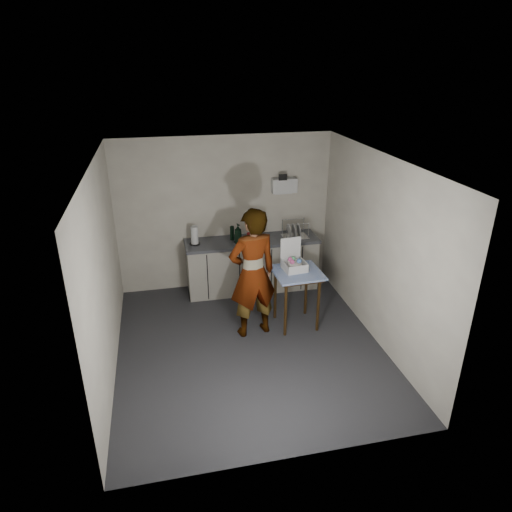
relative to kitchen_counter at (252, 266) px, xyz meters
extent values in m
plane|color=#26252A|center=(-0.40, -1.70, -0.43)|extent=(4.00, 4.00, 0.00)
cube|color=beige|center=(-0.40, 0.29, 0.87)|extent=(3.60, 0.02, 2.60)
cube|color=beige|center=(1.39, -1.70, 0.87)|extent=(0.02, 4.00, 2.60)
cube|color=beige|center=(-2.19, -1.70, 0.87)|extent=(0.02, 4.00, 2.60)
cube|color=white|center=(-0.40, -1.70, 2.17)|extent=(3.60, 4.00, 0.01)
cube|color=black|center=(0.00, 0.00, -0.39)|extent=(2.20, 0.52, 0.08)
cube|color=#B5B0A1|center=(0.00, 0.00, 0.00)|extent=(2.20, 0.58, 0.86)
cube|color=#45474E|center=(0.00, 0.00, 0.46)|extent=(2.24, 0.62, 0.05)
cube|color=black|center=(-0.80, -0.29, 0.00)|extent=(0.02, 0.01, 0.80)
cube|color=black|center=(-0.27, -0.29, 0.00)|extent=(0.02, 0.01, 0.80)
cube|color=black|center=(0.27, -0.29, 0.00)|extent=(0.01, 0.01, 0.80)
cube|color=black|center=(0.80, -0.29, 0.00)|extent=(0.02, 0.01, 0.80)
cube|color=white|center=(0.60, 0.22, 1.32)|extent=(0.42, 0.16, 0.24)
cube|color=white|center=(0.60, 0.27, 1.18)|extent=(0.30, 0.06, 0.04)
cube|color=black|center=(0.55, 0.13, 1.48)|extent=(0.14, 0.02, 0.10)
cylinder|color=#311D0B|center=(0.16, -1.54, -0.02)|extent=(0.04, 0.04, 0.81)
cylinder|color=#311D0B|center=(0.66, -1.52, -0.02)|extent=(0.04, 0.04, 0.81)
cylinder|color=#311D0B|center=(0.14, -1.04, -0.02)|extent=(0.04, 0.04, 0.81)
cylinder|color=#311D0B|center=(0.64, -1.02, -0.02)|extent=(0.04, 0.04, 0.81)
cube|color=#311D0B|center=(0.40, -1.28, 0.40)|extent=(0.63, 0.63, 0.04)
cube|color=#19419A|center=(0.40, -1.28, 0.44)|extent=(0.71, 0.71, 0.03)
imported|color=#B2A593|center=(-0.28, -1.36, 0.53)|extent=(0.78, 0.59, 1.91)
imported|color=black|center=(-0.25, -0.11, 0.65)|extent=(0.17, 0.17, 0.33)
cylinder|color=red|center=(-0.05, 0.00, 0.55)|extent=(0.07, 0.07, 0.13)
cylinder|color=black|center=(-0.32, 0.07, 0.60)|extent=(0.07, 0.07, 0.24)
cylinder|color=black|center=(-0.95, 0.00, 0.49)|extent=(0.17, 0.17, 0.02)
cylinder|color=white|center=(-0.95, 0.00, 0.64)|extent=(0.12, 0.12, 0.29)
cube|color=silver|center=(0.73, -0.06, 0.49)|extent=(0.42, 0.31, 0.02)
cylinder|color=silver|center=(0.55, -0.19, 0.64)|extent=(0.01, 0.01, 0.27)
cylinder|color=silver|center=(0.92, -0.19, 0.64)|extent=(0.01, 0.01, 0.27)
cylinder|color=silver|center=(0.55, 0.08, 0.64)|extent=(0.01, 0.01, 0.27)
cylinder|color=silver|center=(0.92, 0.08, 0.64)|extent=(0.01, 0.01, 0.27)
cylinder|color=white|center=(0.63, -0.06, 0.62)|extent=(0.05, 0.23, 0.23)
cylinder|color=white|center=(0.71, -0.06, 0.62)|extent=(0.05, 0.23, 0.23)
cylinder|color=white|center=(0.80, -0.06, 0.62)|extent=(0.05, 0.23, 0.23)
cube|color=white|center=(0.37, -1.21, 0.46)|extent=(0.35, 0.35, 0.01)
cube|color=white|center=(0.39, -1.37, 0.52)|extent=(0.31, 0.04, 0.12)
cube|color=white|center=(0.36, -1.06, 0.52)|extent=(0.31, 0.04, 0.12)
cube|color=white|center=(0.22, -1.23, 0.52)|extent=(0.04, 0.31, 0.12)
cube|color=white|center=(0.53, -1.20, 0.52)|extent=(0.04, 0.31, 0.12)
cube|color=white|center=(0.36, -1.05, 0.74)|extent=(0.31, 0.04, 0.32)
cylinder|color=white|center=(0.37, -1.21, 0.52)|extent=(0.21, 0.21, 0.12)
sphere|color=#EB56A3|center=(0.32, -1.26, 0.60)|extent=(0.07, 0.07, 0.07)
sphere|color=#5289E0|center=(0.43, -1.25, 0.60)|extent=(0.07, 0.07, 0.07)
sphere|color=#4FC276|center=(0.37, -1.16, 0.60)|extent=(0.07, 0.07, 0.07)
sphere|color=#EB56A3|center=(0.32, -1.17, 0.60)|extent=(0.07, 0.07, 0.07)
camera|label=1|loc=(-1.46, -6.95, 3.31)|focal=32.00mm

